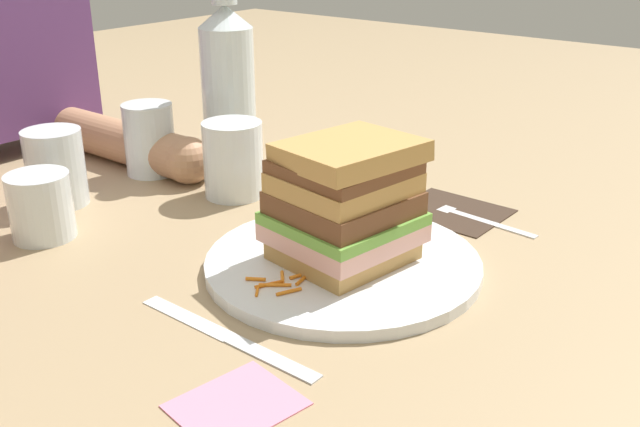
{
  "coord_description": "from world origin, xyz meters",
  "views": [
    {
      "loc": [
        -0.53,
        -0.41,
        0.33
      ],
      "look_at": [
        0.0,
        0.01,
        0.05
      ],
      "focal_mm": 40.93,
      "sensor_mm": 36.0,
      "label": 1
    }
  ],
  "objects_px": {
    "sandwich": "(345,202)",
    "empty_tumbler_2": "(149,139)",
    "empty_tumbler_0": "(41,206)",
    "napkin_pink": "(236,404)",
    "knife": "(231,338)",
    "water_bottle": "(228,84)",
    "empty_tumbler_1": "(56,168)",
    "napkin_dark": "(452,211)",
    "main_plate": "(344,263)",
    "juice_glass": "(234,164)",
    "fork": "(468,213)"
  },
  "relations": [
    {
      "from": "water_bottle",
      "to": "empty_tumbler_2",
      "type": "height_order",
      "value": "water_bottle"
    },
    {
      "from": "napkin_dark",
      "to": "napkin_pink",
      "type": "xyz_separation_m",
      "value": [
        -0.42,
        -0.06,
        -0.0
      ]
    },
    {
      "from": "sandwich",
      "to": "napkin_dark",
      "type": "height_order",
      "value": "sandwich"
    },
    {
      "from": "fork",
      "to": "water_bottle",
      "type": "xyz_separation_m",
      "value": [
        -0.04,
        0.35,
        0.11
      ]
    },
    {
      "from": "main_plate",
      "to": "sandwich",
      "type": "height_order",
      "value": "sandwich"
    },
    {
      "from": "empty_tumbler_0",
      "to": "water_bottle",
      "type": "bearing_deg",
      "value": 2.24
    },
    {
      "from": "empty_tumbler_0",
      "to": "napkin_pink",
      "type": "xyz_separation_m",
      "value": [
        -0.08,
        -0.37,
        -0.04
      ]
    },
    {
      "from": "napkin_dark",
      "to": "fork",
      "type": "bearing_deg",
      "value": -95.12
    },
    {
      "from": "juice_glass",
      "to": "empty_tumbler_2",
      "type": "height_order",
      "value": "empty_tumbler_2"
    },
    {
      "from": "knife",
      "to": "water_bottle",
      "type": "distance_m",
      "value": 0.47
    },
    {
      "from": "water_bottle",
      "to": "empty_tumbler_1",
      "type": "xyz_separation_m",
      "value": [
        -0.23,
        0.06,
        -0.07
      ]
    },
    {
      "from": "empty_tumbler_0",
      "to": "empty_tumbler_1",
      "type": "relative_size",
      "value": 0.78
    },
    {
      "from": "sandwich",
      "to": "empty_tumbler_2",
      "type": "height_order",
      "value": "sandwich"
    },
    {
      "from": "sandwich",
      "to": "empty_tumbler_1",
      "type": "xyz_separation_m",
      "value": [
        -0.07,
        0.38,
        -0.03
      ]
    },
    {
      "from": "empty_tumbler_0",
      "to": "empty_tumbler_1",
      "type": "height_order",
      "value": "empty_tumbler_1"
    },
    {
      "from": "main_plate",
      "to": "sandwich",
      "type": "bearing_deg",
      "value": -56.26
    },
    {
      "from": "napkin_dark",
      "to": "empty_tumbler_2",
      "type": "distance_m",
      "value": 0.42
    },
    {
      "from": "main_plate",
      "to": "napkin_dark",
      "type": "distance_m",
      "value": 0.2
    },
    {
      "from": "sandwich",
      "to": "water_bottle",
      "type": "relative_size",
      "value": 0.55
    },
    {
      "from": "main_plate",
      "to": "empty_tumbler_0",
      "type": "bearing_deg",
      "value": 115.01
    },
    {
      "from": "water_bottle",
      "to": "napkin_pink",
      "type": "distance_m",
      "value": 0.56
    },
    {
      "from": "main_plate",
      "to": "water_bottle",
      "type": "bearing_deg",
      "value": 62.94
    },
    {
      "from": "main_plate",
      "to": "fork",
      "type": "bearing_deg",
      "value": -10.05
    },
    {
      "from": "napkin_dark",
      "to": "sandwich",
      "type": "bearing_deg",
      "value": 176.55
    },
    {
      "from": "water_bottle",
      "to": "empty_tumbler_2",
      "type": "bearing_deg",
      "value": 144.99
    },
    {
      "from": "water_bottle",
      "to": "napkin_dark",
      "type": "bearing_deg",
      "value": -83.24
    },
    {
      "from": "empty_tumbler_2",
      "to": "napkin_pink",
      "type": "distance_m",
      "value": 0.54
    },
    {
      "from": "fork",
      "to": "knife",
      "type": "distance_m",
      "value": 0.36
    },
    {
      "from": "empty_tumbler_0",
      "to": "empty_tumbler_1",
      "type": "xyz_separation_m",
      "value": [
        0.07,
        0.07,
        0.01
      ]
    },
    {
      "from": "empty_tumbler_2",
      "to": "water_bottle",
      "type": "bearing_deg",
      "value": -35.01
    },
    {
      "from": "main_plate",
      "to": "juice_glass",
      "type": "bearing_deg",
      "value": 70.81
    },
    {
      "from": "knife",
      "to": "water_bottle",
      "type": "bearing_deg",
      "value": 44.52
    },
    {
      "from": "napkin_pink",
      "to": "sandwich",
      "type": "bearing_deg",
      "value": 17.07
    },
    {
      "from": "fork",
      "to": "water_bottle",
      "type": "bearing_deg",
      "value": 96.02
    },
    {
      "from": "sandwich",
      "to": "empty_tumbler_0",
      "type": "relative_size",
      "value": 1.98
    },
    {
      "from": "fork",
      "to": "empty_tumbler_0",
      "type": "relative_size",
      "value": 2.29
    },
    {
      "from": "fork",
      "to": "empty_tumbler_0",
      "type": "height_order",
      "value": "empty_tumbler_0"
    },
    {
      "from": "sandwich",
      "to": "empty_tumbler_1",
      "type": "height_order",
      "value": "sandwich"
    },
    {
      "from": "empty_tumbler_1",
      "to": "empty_tumbler_2",
      "type": "bearing_deg",
      "value": 0.53
    },
    {
      "from": "empty_tumbler_0",
      "to": "juice_glass",
      "type": "bearing_deg",
      "value": -18.26
    },
    {
      "from": "fork",
      "to": "napkin_pink",
      "type": "relative_size",
      "value": 1.95
    },
    {
      "from": "napkin_pink",
      "to": "empty_tumbler_2",
      "type": "bearing_deg",
      "value": 56.64
    },
    {
      "from": "knife",
      "to": "empty_tumbler_2",
      "type": "xyz_separation_m",
      "value": [
        0.23,
        0.38,
        0.05
      ]
    },
    {
      "from": "juice_glass",
      "to": "water_bottle",
      "type": "height_order",
      "value": "water_bottle"
    },
    {
      "from": "fork",
      "to": "napkin_pink",
      "type": "height_order",
      "value": "fork"
    },
    {
      "from": "main_plate",
      "to": "napkin_pink",
      "type": "relative_size",
      "value": 3.22
    },
    {
      "from": "main_plate",
      "to": "water_bottle",
      "type": "height_order",
      "value": "water_bottle"
    },
    {
      "from": "empty_tumbler_1",
      "to": "napkin_pink",
      "type": "bearing_deg",
      "value": -108.66
    },
    {
      "from": "fork",
      "to": "empty_tumbler_2",
      "type": "relative_size",
      "value": 1.73
    },
    {
      "from": "sandwich",
      "to": "empty_tumbler_0",
      "type": "distance_m",
      "value": 0.34
    }
  ]
}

